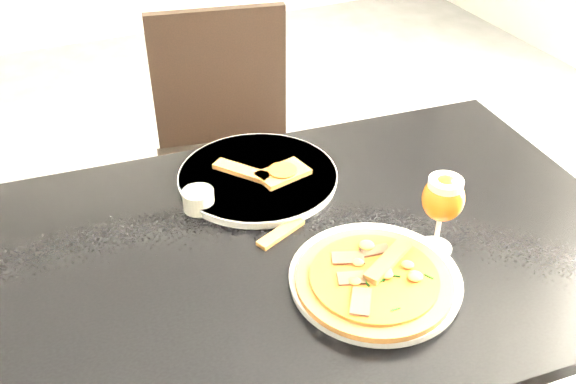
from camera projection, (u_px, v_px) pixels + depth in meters
name	position (u px, v px, depth m)	size (l,w,h in m)	color
dining_table	(318.00, 276.00, 1.26)	(1.26, 0.89, 0.75)	black
chair_far	(229.00, 156.00, 1.92)	(0.49, 0.49, 0.91)	black
plate_main	(375.00, 280.00, 1.11)	(0.30, 0.30, 0.02)	white
pizza	(374.00, 279.00, 1.09)	(0.27, 0.27, 0.03)	#945F23
plate_second	(258.00, 177.00, 1.37)	(0.34, 0.34, 0.02)	white
crust_scraps	(269.00, 172.00, 1.36)	(0.19, 0.15, 0.02)	#945F23
loose_crust	(281.00, 233.00, 1.22)	(0.11, 0.03, 0.01)	#945F23
sauce_cup	(199.00, 199.00, 1.28)	(0.06, 0.06, 0.04)	beige
beer_glass	(443.00, 199.00, 1.13)	(0.08, 0.08, 0.16)	silver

